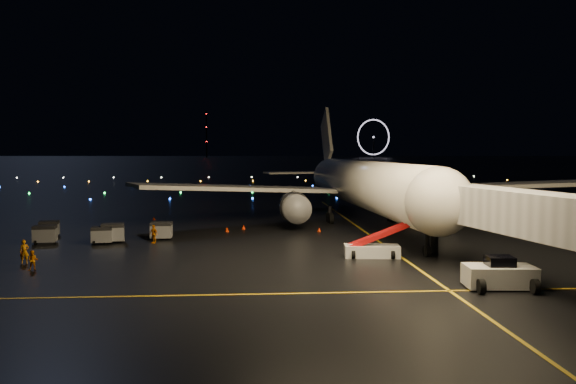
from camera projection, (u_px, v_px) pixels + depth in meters
name	position (u px, v px, depth m)	size (l,w,h in m)	color
ground	(251.00, 166.00, 344.69)	(2000.00, 2000.00, 0.00)	black
lane_centre	(369.00, 235.00, 61.97)	(0.25, 80.00, 0.02)	gold
lane_cross	(190.00, 295.00, 35.92)	(60.00, 0.25, 0.02)	gold
airliner	(359.00, 158.00, 73.63)	(58.55, 55.62, 16.59)	silver
pushback_tug	(499.00, 272.00, 37.83)	(4.56, 2.39, 2.17)	silver
belt_loader	(372.00, 238.00, 48.78)	(6.96, 1.90, 3.37)	silver
crew_a	(24.00, 252.00, 46.10)	(0.72, 0.47, 1.96)	orange
crew_b	(33.00, 260.00, 43.37)	(0.76, 0.59, 1.57)	orange
crew_c	(154.00, 234.00, 56.20)	(1.09, 0.45, 1.86)	orange
safety_cone_0	(319.00, 229.00, 64.38)	(0.42, 0.42, 0.47)	#F32E03
safety_cone_1	(244.00, 227.00, 66.23)	(0.47, 0.47, 0.53)	#F32E03
safety_cone_2	(227.00, 229.00, 64.21)	(0.46, 0.46, 0.52)	#F32E03
safety_cone_3	(154.00, 218.00, 75.05)	(0.42, 0.42, 0.48)	#F32E03
ferris_wheel	(373.00, 139.00, 772.36)	(50.00, 4.00, 52.00)	black
radio_mast	(206.00, 134.00, 775.98)	(1.80, 1.80, 64.00)	black
taxiway_lights	(254.00, 184.00, 151.67)	(164.00, 92.00, 0.36)	black
baggage_cart_0	(161.00, 231.00, 58.56)	(2.14, 1.50, 1.82)	gray
baggage_cart_1	(113.00, 233.00, 56.64)	(2.24, 1.57, 1.90)	gray
baggage_cart_2	(45.00, 235.00, 55.95)	(2.14, 1.50, 1.82)	gray
baggage_cart_3	(102.00, 235.00, 55.80)	(2.00, 1.40, 1.70)	gray
baggage_cart_4	(49.00, 229.00, 60.65)	(1.98, 1.38, 1.68)	gray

